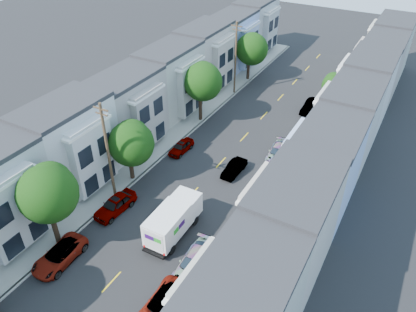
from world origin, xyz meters
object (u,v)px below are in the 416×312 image
tree_c (130,144)px  parked_left_b (60,255)px  tree_b (47,193)px  tree_d (202,82)px  parked_right_b (194,263)px  fedex_truck (173,220)px  parked_left_c (115,205)px  parked_right_c (278,152)px  tree_far_r (333,86)px  utility_pole_far (235,59)px  parked_right_a (163,305)px  parked_right_d (311,106)px  lead_sedan (234,168)px  tree_e (251,49)px  parked_left_d (181,147)px  utility_pole_near (108,153)px

tree_c → parked_left_b: bearing=-83.0°
tree_b → tree_d: tree_b is taller
tree_b → parked_right_b: (11.20, 3.17, -4.77)m
tree_d → parked_left_b: 25.82m
fedex_truck → parked_left_c: fedex_truck is taller
parked_right_c → tree_far_r: bearing=76.2°
tree_c → tree_d: size_ratio=0.86×
tree_c → fedex_truck: bearing=-29.9°
fedex_truck → parked_left_b: bearing=-132.7°
fedex_truck → utility_pole_far: bearing=104.5°
tree_far_r → parked_right_a: bearing=-93.2°
parked_right_d → parked_left_c: bearing=-106.2°
tree_c → parked_left_c: tree_c is taller
parked_left_b → parked_right_b: parked_right_b is taller
tree_d → lead_sedan: bearing=-43.6°
lead_sedan → parked_right_c: 5.80m
fedex_truck → tree_b: bearing=-144.7°
tree_b → tree_e: 38.29m
parked_left_b → parked_right_a: 9.80m
tree_d → parked_left_d: size_ratio=2.04×
tree_b → utility_pole_near: 7.00m
tree_d → parked_left_c: bearing=-85.7°
tree_c → tree_e: size_ratio=0.93×
parked_left_b → tree_e: bearing=89.7°
tree_b → utility_pole_far: utility_pole_far is taller
utility_pole_near → fedex_truck: size_ratio=1.64×
parked_left_b → parked_right_c: 24.50m
utility_pole_far → parked_right_a: 36.21m
tree_c → tree_far_r: tree_c is taller
tree_b → parked_right_a: bearing=-5.9°
tree_c → utility_pole_far: bearing=90.0°
utility_pole_far → parked_left_d: utility_pole_far is taller
tree_far_r → parked_right_c: size_ratio=1.21×
parked_left_d → parked_right_c: bearing=26.1°
parked_left_b → parked_right_a: (9.80, 0.25, 0.01)m
tree_b → tree_far_r: bearing=69.1°
utility_pole_far → parked_right_b: size_ratio=2.04×
tree_b → tree_c: size_ratio=1.19×
utility_pole_near → parked_left_c: bearing=-48.4°
utility_pole_far → fedex_truck: utility_pole_far is taller
tree_c → utility_pole_far: utility_pole_far is taller
parked_right_a → parked_right_c: size_ratio=1.16×
lead_sedan → parked_left_d: 7.00m
tree_c → parked_right_b: 13.65m
tree_far_r → parked_right_d: bearing=-142.9°
utility_pole_far → parked_right_a: utility_pole_far is taller
tree_far_r → parked_right_d: tree_far_r is taller
lead_sedan → parked_right_a: size_ratio=0.75×
parked_left_b → parked_right_b: bearing=22.7°
tree_b → tree_d: (0.00, 23.95, -0.16)m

